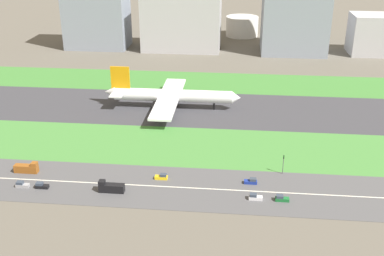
{
  "coord_description": "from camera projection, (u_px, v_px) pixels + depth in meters",
  "views": [
    {
      "loc": [
        8.84,
        -209.69,
        82.4
      ],
      "look_at": [
        -8.51,
        -36.5,
        6.0
      ],
      "focal_mm": 44.31,
      "sensor_mm": 36.0,
      "label": 1
    }
  ],
  "objects": [
    {
      "name": "ground_plane",
      "position": [
        217.0,
        110.0,
        224.97
      ],
      "size": [
        800.0,
        800.0,
        0.0
      ],
      "primitive_type": "plane",
      "color": "#5B564C"
    },
    {
      "name": "runway",
      "position": [
        217.0,
        109.0,
        224.95
      ],
      "size": [
        280.0,
        46.0,
        0.1
      ],
      "primitive_type": "cube",
      "color": "#38383D",
      "rests_on": "ground_plane"
    },
    {
      "name": "grass_median_north",
      "position": [
        221.0,
        83.0,
        262.31
      ],
      "size": [
        280.0,
        36.0,
        0.1
      ],
      "primitive_type": "cube",
      "color": "#3D7A33",
      "rests_on": "ground_plane"
    },
    {
      "name": "grass_median_south",
      "position": [
        212.0,
        147.0,
        187.6
      ],
      "size": [
        280.0,
        36.0,
        0.1
      ],
      "primitive_type": "cube",
      "color": "#427F38",
      "rests_on": "ground_plane"
    },
    {
      "name": "highway",
      "position": [
        206.0,
        189.0,
        158.44
      ],
      "size": [
        280.0,
        28.0,
        0.1
      ],
      "primitive_type": "cube",
      "color": "#4C4C4F",
      "rests_on": "ground_plane"
    },
    {
      "name": "highway_centerline",
      "position": [
        206.0,
        189.0,
        158.42
      ],
      "size": [
        266.0,
        0.5,
        0.01
      ],
      "primitive_type": "cube",
      "color": "silver",
      "rests_on": "highway"
    },
    {
      "name": "airliner",
      "position": [
        169.0,
        96.0,
        224.56
      ],
      "size": [
        65.0,
        56.0,
        19.7
      ],
      "color": "white",
      "rests_on": "runway"
    },
    {
      "name": "car_5",
      "position": [
        255.0,
        197.0,
        152.07
      ],
      "size": [
        4.4,
        1.8,
        2.0
      ],
      "rotation": [
        0.0,
        0.0,
        3.14
      ],
      "color": "silver",
      "rests_on": "highway"
    },
    {
      "name": "car_3",
      "position": [
        251.0,
        181.0,
        161.28
      ],
      "size": [
        4.4,
        1.8,
        2.0
      ],
      "color": "navy",
      "rests_on": "highway"
    },
    {
      "name": "car_1",
      "position": [
        41.0,
        186.0,
        158.57
      ],
      "size": [
        4.4,
        1.8,
        2.0
      ],
      "rotation": [
        0.0,
        0.0,
        3.14
      ],
      "color": "black",
      "rests_on": "highway"
    },
    {
      "name": "car_4",
      "position": [
        22.0,
        185.0,
        159.19
      ],
      "size": [
        4.4,
        1.8,
        2.0
      ],
      "rotation": [
        0.0,
        0.0,
        3.14
      ],
      "color": "#99999E",
      "rests_on": "highway"
    },
    {
      "name": "truck_0",
      "position": [
        111.0,
        187.0,
        156.09
      ],
      "size": [
        8.4,
        2.5,
        4.0
      ],
      "rotation": [
        0.0,
        0.0,
        3.14
      ],
      "color": "black",
      "rests_on": "highway"
    },
    {
      "name": "car_2",
      "position": [
        162.0,
        177.0,
        164.1
      ],
      "size": [
        4.4,
        1.8,
        2.0
      ],
      "color": "yellow",
      "rests_on": "highway"
    },
    {
      "name": "truck_1",
      "position": [
        27.0,
        168.0,
        168.22
      ],
      "size": [
        8.4,
        2.5,
        4.0
      ],
      "color": "brown",
      "rests_on": "highway"
    },
    {
      "name": "car_0",
      "position": [
        282.0,
        198.0,
        151.3
      ],
      "size": [
        4.4,
        1.8,
        2.0
      ],
      "rotation": [
        0.0,
        0.0,
        3.14
      ],
      "color": "#19662D",
      "rests_on": "highway"
    },
    {
      "name": "traffic_light",
      "position": [
        283.0,
        163.0,
        166.19
      ],
      "size": [
        0.36,
        0.5,
        7.2
      ],
      "color": "#4C4C51",
      "rests_on": "highway"
    },
    {
      "name": "terminal_building",
      "position": [
        96.0,
        10.0,
        326.7
      ],
      "size": [
        42.19,
        27.67,
        51.52
      ],
      "primitive_type": "cube",
      "color": "gray",
      "rests_on": "ground_plane"
    },
    {
      "name": "hangar_building",
      "position": [
        182.0,
        22.0,
        324.04
      ],
      "size": [
        52.89,
        30.19,
        37.8
      ],
      "primitive_type": "cube",
      "color": "#B2B2B7",
      "rests_on": "ground_plane"
    },
    {
      "name": "office_tower",
      "position": [
        295.0,
        12.0,
        313.98
      ],
      "size": [
        42.72,
        35.14,
        53.43
      ],
      "primitive_type": "cube",
      "color": "gray",
      "rests_on": "ground_plane"
    },
    {
      "name": "cargo_warehouse",
      "position": [
        382.0,
        34.0,
        314.19
      ],
      "size": [
        40.77,
        25.25,
        26.1
      ],
      "primitive_type": "cube",
      "color": "#B2B2B7",
      "rests_on": "ground_plane"
    },
    {
      "name": "fuel_tank_west",
      "position": [
        242.0,
        26.0,
        365.85
      ],
      "size": [
        24.78,
        24.78,
        14.94
      ],
      "primitive_type": "cylinder",
      "color": "silver",
      "rests_on": "ground_plane"
    }
  ]
}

